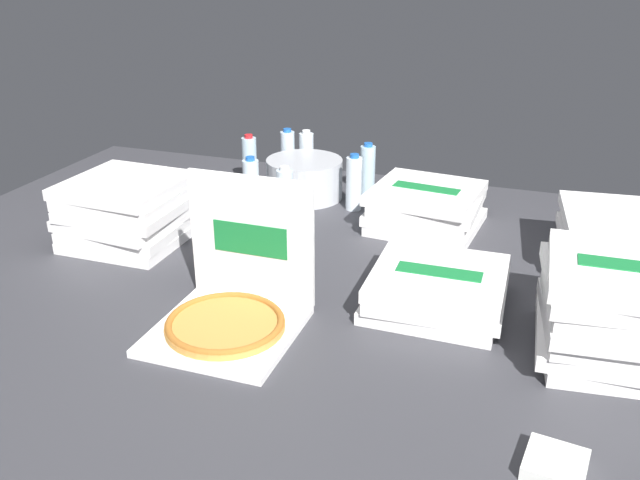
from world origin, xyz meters
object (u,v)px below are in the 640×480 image
(water_bottle_2, at_px, (306,156))
(water_bottle_5, at_px, (285,197))
(pizza_stack_right_near, at_px, (624,241))
(open_pizza_box, at_px, (232,303))
(water_bottle_0, at_px, (368,171))
(pizza_stack_center_far, at_px, (622,312))
(pizza_stack_center_near, at_px, (426,207))
(water_bottle_6, at_px, (250,161))
(water_bottle_4, at_px, (288,155))
(napkin_pile, at_px, (555,465))
(pizza_stack_right_far, at_px, (128,211))
(water_bottle_1, at_px, (251,186))
(water_bottle_3, at_px, (354,183))
(ice_bucket, at_px, (304,178))
(pizza_stack_left_far, at_px, (437,289))

(water_bottle_2, relative_size, water_bottle_5, 1.00)
(pizza_stack_right_near, xyz_separation_m, water_bottle_5, (-1.18, -0.02, 0.02))
(open_pizza_box, xyz_separation_m, pizza_stack_right_near, (1.04, 0.76, 0.02))
(water_bottle_0, bearing_deg, pizza_stack_right_near, -21.91)
(pizza_stack_right_near, distance_m, pizza_stack_center_far, 0.57)
(open_pizza_box, xyz_separation_m, pizza_stack_center_far, (1.00, 0.19, 0.06))
(pizza_stack_center_near, bearing_deg, water_bottle_6, 165.86)
(pizza_stack_center_near, distance_m, water_bottle_4, 0.79)
(water_bottle_5, bearing_deg, napkin_pile, -45.91)
(water_bottle_4, xyz_separation_m, napkin_pile, (1.21, -1.56, -0.09))
(open_pizza_box, bearing_deg, pizza_stack_center_far, 10.66)
(pizza_stack_center_near, xyz_separation_m, water_bottle_0, (-0.30, 0.25, 0.03))
(water_bottle_0, height_order, water_bottle_2, same)
(open_pizza_box, distance_m, pizza_stack_center_near, 0.97)
(pizza_stack_right_far, relative_size, water_bottle_0, 1.79)
(pizza_stack_right_near, height_order, water_bottle_2, water_bottle_2)
(water_bottle_2, bearing_deg, water_bottle_0, -19.18)
(water_bottle_0, bearing_deg, water_bottle_4, 165.19)
(water_bottle_1, xyz_separation_m, water_bottle_2, (0.07, 0.45, 0.00))
(pizza_stack_right_far, relative_size, water_bottle_5, 1.79)
(water_bottle_5, bearing_deg, pizza_stack_center_near, 17.44)
(pizza_stack_right_near, bearing_deg, water_bottle_6, 166.85)
(pizza_stack_center_near, relative_size, water_bottle_1, 1.85)
(water_bottle_3, bearing_deg, ice_bucket, 164.15)
(open_pizza_box, xyz_separation_m, water_bottle_0, (0.07, 1.15, 0.04))
(water_bottle_4, distance_m, water_bottle_5, 0.55)
(pizza_stack_left_far, xyz_separation_m, water_bottle_5, (-0.66, 0.44, 0.05))
(pizza_stack_center_far, bearing_deg, water_bottle_5, 154.13)
(ice_bucket, xyz_separation_m, water_bottle_4, (-0.16, 0.21, 0.03))
(open_pizza_box, xyz_separation_m, water_bottle_6, (-0.46, 1.11, 0.04))
(pizza_stack_center_far, bearing_deg, pizza_stack_center_near, 131.80)
(pizza_stack_right_near, height_order, water_bottle_5, water_bottle_5)
(pizza_stack_right_near, height_order, pizza_stack_right_far, pizza_stack_right_far)
(water_bottle_3, distance_m, water_bottle_6, 0.53)
(pizza_stack_right_near, bearing_deg, water_bottle_5, -179.26)
(pizza_stack_right_far, height_order, ice_bucket, pizza_stack_right_far)
(pizza_stack_center_near, distance_m, pizza_stack_center_far, 0.96)
(pizza_stack_center_far, bearing_deg, water_bottle_3, 140.03)
(water_bottle_0, relative_size, water_bottle_6, 1.00)
(water_bottle_1, xyz_separation_m, water_bottle_5, (0.17, -0.07, 0.00))
(open_pizza_box, height_order, water_bottle_3, open_pizza_box)
(ice_bucket, bearing_deg, water_bottle_0, 23.10)
(ice_bucket, bearing_deg, water_bottle_1, -119.92)
(pizza_stack_center_near, relative_size, pizza_stack_center_far, 0.97)
(ice_bucket, height_order, water_bottle_3, water_bottle_3)
(pizza_stack_center_far, relative_size, water_bottle_6, 1.91)
(ice_bucket, xyz_separation_m, water_bottle_6, (-0.28, 0.06, 0.03))
(pizza_stack_right_near, distance_m, water_bottle_5, 1.18)
(pizza_stack_center_near, relative_size, water_bottle_2, 1.85)
(open_pizza_box, relative_size, water_bottle_3, 1.74)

